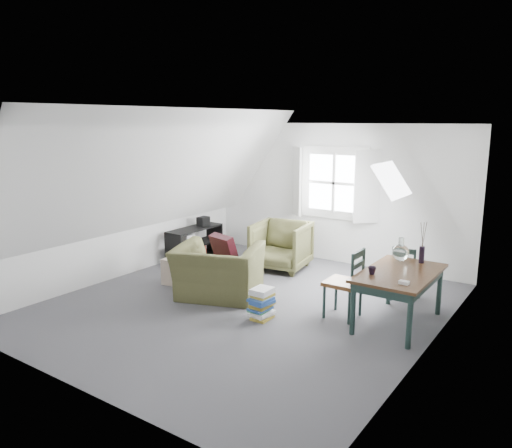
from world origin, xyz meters
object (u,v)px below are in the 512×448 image
Objects in this scene: ottoman at (188,270)px; magazine_stack at (262,304)px; media_shelf at (193,246)px; armchair_near at (219,297)px; dining_chair_far at (406,272)px; dining_chair_near at (346,282)px; dining_table at (399,279)px; armchair_far at (281,269)px.

magazine_stack is (1.82, -0.59, -0.00)m from ottoman.
magazine_stack is (2.61, -1.61, -0.07)m from media_shelf.
dining_chair_far is at bearing -168.39° from armchair_near.
armchair_near is 1.06m from magazine_stack.
dining_chair_near is at bearing -19.18° from media_shelf.
dining_table reaches higher than media_shelf.
dining_chair_near is at bearing -166.97° from dining_table.
armchair_near is 0.90m from ottoman.
dining_chair_near is (1.87, 0.33, 0.49)m from armchair_near.
dining_chair_far is at bearing 99.58° from dining_table.
media_shelf reaches higher than ottoman.
dining_chair_far is 2.20m from magazine_stack.
ottoman is (-0.85, -1.46, 0.21)m from armchair_far.
armchair_far is 1.72m from media_shelf.
media_shelf reaches higher than magazine_stack.
armchair_far is 2.25× the size of magazine_stack.
armchair_far is 2.28m from magazine_stack.
magazine_stack is (-1.32, -1.75, -0.22)m from dining_chair_far.
dining_chair_near is at bearing 1.46° from ottoman.
armchair_near is at bearing -99.32° from armchair_far.
magazine_stack is (-1.52, -0.84, -0.40)m from dining_table.
media_shelf reaches higher than armchair_near.
armchair_near is 2.09m from media_shelf.
ottoman is 0.66× the size of dining_chair_near.
dining_chair_near reaches higher than armchair_far.
dining_chair_far is 0.68× the size of media_shelf.
dining_table is 1.72× the size of dining_chair_far.
ottoman is 3.38m from dining_table.
dining_chair_far is (2.30, 1.42, 0.42)m from armchair_near.
ottoman is 0.76× the size of dining_chair_far.
armchair_far is at bearing -108.18° from dining_chair_near.
media_shelf is at bearing 148.34° from magazine_stack.
dining_chair_far is at bearing -16.37° from armchair_far.
media_shelf is (-4.13, 0.77, -0.33)m from dining_table.
dining_table reaches higher than armchair_near.
ottoman is at bearing 162.13° from magazine_stack.
ottoman is at bearing -37.55° from armchair_near.
armchair_far reaches higher than magazine_stack.
dining_table is (3.34, 0.26, 0.40)m from ottoman.
dining_chair_near is (-0.64, -0.19, -0.12)m from dining_table.
dining_chair_near is (1.85, -1.39, 0.49)m from armchair_far.
dining_chair_far is at bearing 20.28° from ottoman.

